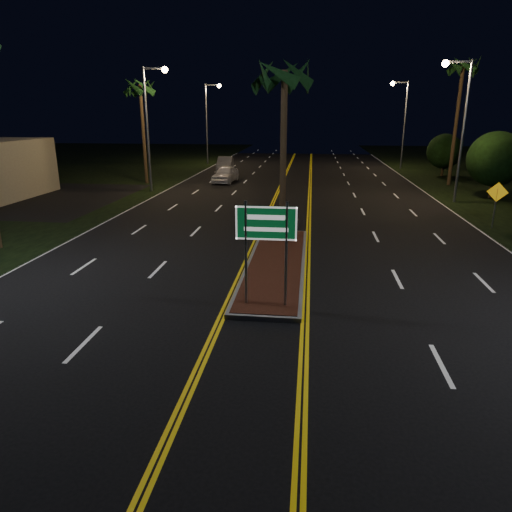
# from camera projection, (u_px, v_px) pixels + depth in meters

# --- Properties ---
(ground) EXTENTS (120.00, 120.00, 0.00)m
(ground) POSITION_uv_depth(u_px,v_px,m) (255.00, 354.00, 11.40)
(ground) COLOR black
(ground) RESTS_ON ground
(median_island) EXTENTS (2.25, 10.25, 0.17)m
(median_island) POSITION_uv_depth(u_px,v_px,m) (276.00, 264.00, 18.01)
(median_island) COLOR gray
(median_island) RESTS_ON ground
(highway_sign) EXTENTS (1.80, 0.08, 3.20)m
(highway_sign) POSITION_uv_depth(u_px,v_px,m) (266.00, 233.00, 13.33)
(highway_sign) COLOR gray
(highway_sign) RESTS_ON ground
(streetlight_left_mid) EXTENTS (1.91, 0.44, 9.00)m
(streetlight_left_mid) POSITION_uv_depth(u_px,v_px,m) (151.00, 115.00, 33.65)
(streetlight_left_mid) COLOR gray
(streetlight_left_mid) RESTS_ON ground
(streetlight_left_far) EXTENTS (1.91, 0.44, 9.00)m
(streetlight_left_far) POSITION_uv_depth(u_px,v_px,m) (210.00, 114.00, 52.61)
(streetlight_left_far) COLOR gray
(streetlight_left_far) RESTS_ON ground
(streetlight_right_mid) EXTENTS (1.91, 0.44, 9.00)m
(streetlight_right_mid) POSITION_uv_depth(u_px,v_px,m) (459.00, 115.00, 29.36)
(streetlight_right_mid) COLOR gray
(streetlight_right_mid) RESTS_ON ground
(streetlight_right_far) EXTENTS (1.91, 0.44, 9.00)m
(streetlight_right_far) POSITION_uv_depth(u_px,v_px,m) (402.00, 115.00, 48.32)
(streetlight_right_far) COLOR gray
(streetlight_right_far) RESTS_ON ground
(palm_median) EXTENTS (2.40, 2.40, 8.30)m
(palm_median) POSITION_uv_depth(u_px,v_px,m) (285.00, 76.00, 19.18)
(palm_median) COLOR #382819
(palm_median) RESTS_ON ground
(palm_left_far) EXTENTS (2.40, 2.40, 8.80)m
(palm_left_far) POSITION_uv_depth(u_px,v_px,m) (140.00, 88.00, 37.07)
(palm_left_far) COLOR #382819
(palm_left_far) RESTS_ON ground
(palm_right_far) EXTENTS (2.40, 2.40, 10.30)m
(palm_right_far) POSITION_uv_depth(u_px,v_px,m) (463.00, 68.00, 35.66)
(palm_right_far) COLOR #382819
(palm_right_far) RESTS_ON ground
(shrub_mid) EXTENTS (3.78, 3.78, 4.62)m
(shrub_mid) POSITION_uv_depth(u_px,v_px,m) (495.00, 159.00, 31.75)
(shrub_mid) COLOR #382819
(shrub_mid) RESTS_ON ground
(shrub_far) EXTENTS (3.24, 3.24, 3.96)m
(shrub_far) POSITION_uv_depth(u_px,v_px,m) (445.00, 151.00, 43.26)
(shrub_far) COLOR #382819
(shrub_far) RESTS_ON ground
(car_near) EXTENTS (2.56, 5.12, 1.65)m
(car_near) POSITION_uv_depth(u_px,v_px,m) (225.00, 173.00, 39.70)
(car_near) COLOR white
(car_near) RESTS_ON ground
(car_far) EXTENTS (2.61, 5.17, 1.66)m
(car_far) POSITION_uv_depth(u_px,v_px,m) (225.00, 163.00, 47.75)
(car_far) COLOR #ABADB5
(car_far) RESTS_ON ground
(warning_sign) EXTENTS (0.94, 0.41, 2.40)m
(warning_sign) POSITION_uv_depth(u_px,v_px,m) (496.00, 199.00, 23.49)
(warning_sign) COLOR gray
(warning_sign) RESTS_ON ground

